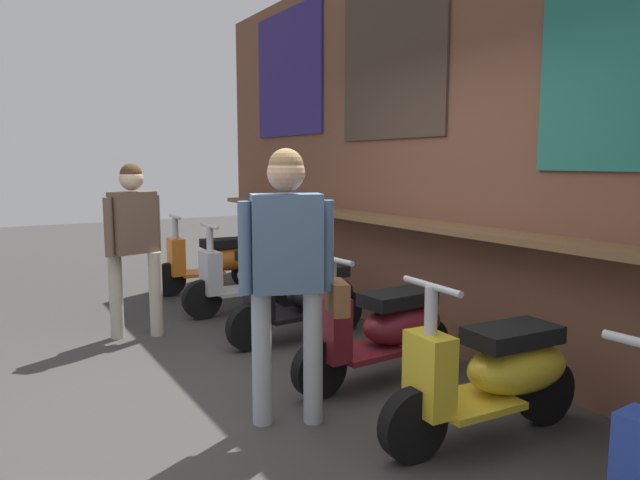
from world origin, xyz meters
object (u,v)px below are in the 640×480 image
shopper_browsing (134,233)px  scooter_yellow (496,373)px  scooter_silver (254,276)px  shopper_with_handbag (289,259)px  scooter_orange (215,260)px  scooter_maroon (385,329)px  scooter_black (306,297)px

shopper_browsing → scooter_yellow: bearing=-173.9°
scooter_silver → scooter_yellow: bearing=89.9°
shopper_with_handbag → shopper_browsing: (-2.30, -0.38, -0.06)m
shopper_with_handbag → scooter_yellow: bearing=-111.0°
shopper_browsing → scooter_silver: bearing=-94.3°
shopper_browsing → shopper_with_handbag: bearing=172.5°
scooter_orange → shopper_browsing: bearing=50.9°
shopper_with_handbag → scooter_maroon: bearing=-54.3°
scooter_orange → shopper_browsing: (1.44, -1.30, 0.58)m
scooter_silver → shopper_browsing: shopper_browsing is taller
shopper_browsing → scooter_maroon: bearing=-164.1°
scooter_orange → scooter_black: size_ratio=1.00×
scooter_black → shopper_with_handbag: 1.84m
scooter_yellow → shopper_browsing: bearing=-64.0°
scooter_black → shopper_browsing: size_ratio=0.89×
scooter_black → scooter_yellow: same height
scooter_orange → scooter_yellow: 4.53m
scooter_maroon → shopper_browsing: (-2.03, -1.30, 0.58)m
scooter_maroon → shopper_with_handbag: size_ratio=0.84×
scooter_silver → scooter_maroon: 2.32m
scooter_silver → scooter_black: (1.14, -0.00, 0.00)m
scooter_orange → shopper_with_handbag: (3.75, -0.93, 0.63)m
scooter_silver → scooter_maroon: size_ratio=1.00×
scooter_black → shopper_browsing: bearing=-37.5°
scooter_orange → shopper_browsing: 2.03m
scooter_silver → shopper_browsing: (0.29, -1.30, 0.58)m
scooter_black → shopper_browsing: (-0.84, -1.30, 0.58)m
scooter_silver → scooter_maroon: bearing=89.9°
scooter_orange → scooter_yellow: same height
shopper_with_handbag → scooter_silver: bearing=-0.4°
scooter_black → scooter_maroon: 1.18m
scooter_black → scooter_maroon: (1.18, 0.00, 0.00)m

